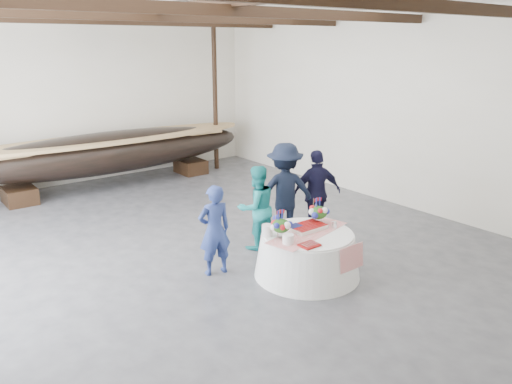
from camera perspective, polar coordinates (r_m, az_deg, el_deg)
floor at (r=9.88m, az=-5.70°, el=-5.80°), size 10.00×12.00×0.01m
wall_back at (r=14.66m, az=-18.78°, el=9.91°), size 10.00×0.02×4.50m
wall_right at (r=12.59m, az=13.86°, el=9.32°), size 0.02×12.00×4.50m
pavilion_structure at (r=9.86m, az=-9.14°, el=17.87°), size 9.80×11.76×4.50m
longboat_display at (r=13.92m, az=-16.17°, el=4.42°), size 8.02×1.60×1.50m
banquet_table at (r=8.45m, az=5.87°, el=-7.06°), size 1.77×1.77×0.76m
tabletop_items at (r=8.30m, az=5.05°, el=-3.54°), size 1.72×0.99×0.40m
guest_woman_blue at (r=8.34m, az=-4.76°, el=-4.37°), size 0.62×0.46×1.56m
guest_woman_teal at (r=9.35m, az=0.06°, el=-1.78°), size 0.84×0.69×1.61m
guest_man_left at (r=9.80m, az=3.29°, el=0.06°), size 1.44×1.24×1.93m
guest_man_right at (r=10.08m, az=6.95°, el=-0.10°), size 1.11×0.77×1.75m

